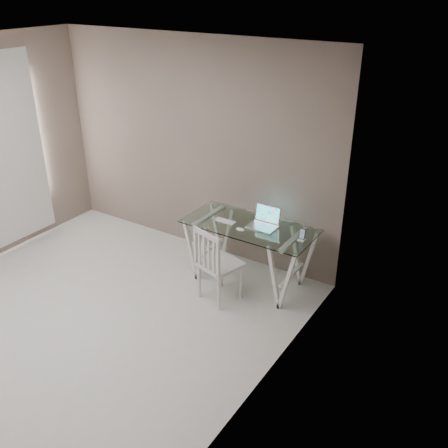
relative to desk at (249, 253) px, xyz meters
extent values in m
plane|color=beige|center=(-1.09, -1.80, -0.38)|extent=(4.50, 4.50, 0.00)
cube|color=white|center=(-1.09, -1.80, 2.32)|extent=(4.00, 4.50, 0.02)
cube|color=#726259|center=(-1.09, 0.45, 0.97)|extent=(4.00, 0.02, 2.70)
cube|color=#726259|center=(0.91, -1.80, 0.97)|extent=(0.02, 4.50, 2.70)
cube|color=silver|center=(0.00, 0.00, 0.36)|extent=(1.50, 0.70, 0.01)
cube|color=silver|center=(-0.55, 0.00, -0.02)|extent=(0.24, 0.62, 0.72)
cube|color=silver|center=(0.55, 0.00, -0.02)|extent=(0.24, 0.62, 0.72)
cube|color=silver|center=(-0.10, -0.45, 0.05)|extent=(0.50, 0.50, 0.04)
cylinder|color=silver|center=(-0.30, -0.57, -0.17)|extent=(0.04, 0.04, 0.42)
cylinder|color=silver|center=(0.01, -0.66, -0.17)|extent=(0.04, 0.04, 0.42)
cylinder|color=silver|center=(-0.22, -0.25, -0.17)|extent=(0.04, 0.04, 0.42)
cylinder|color=silver|center=(0.10, -0.34, -0.17)|extent=(0.04, 0.04, 0.42)
cube|color=silver|center=(-0.15, -0.64, 0.28)|extent=(0.40, 0.14, 0.46)
cube|color=silver|center=(0.14, 0.03, 0.37)|extent=(0.32, 0.22, 0.01)
cube|color=#19D899|center=(0.14, 0.16, 0.48)|extent=(0.32, 0.05, 0.21)
cube|color=silver|center=(-0.29, -0.06, 0.37)|extent=(0.26, 0.11, 0.01)
ellipsoid|color=white|center=(-0.02, -0.17, 0.38)|extent=(0.10, 0.06, 0.03)
cube|color=white|center=(0.64, -0.01, 0.37)|extent=(0.07, 0.07, 0.02)
cube|color=black|center=(0.64, 0.00, 0.44)|extent=(0.06, 0.03, 0.12)
camera|label=1|loc=(2.47, -4.38, 2.89)|focal=40.00mm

